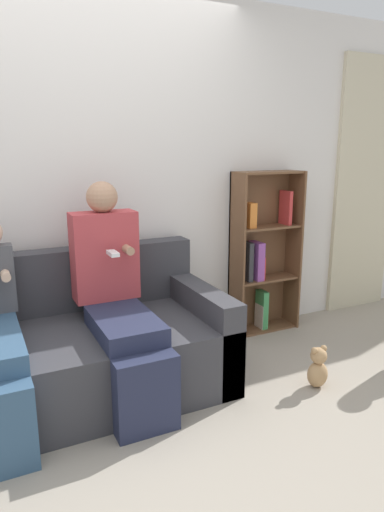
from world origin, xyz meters
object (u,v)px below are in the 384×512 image
child_seated (0,332)px  bookshelf (262,256)px  adult_seated (117,292)px  teddy_bear (318,368)px  couch (77,351)px

child_seated → bookshelf: bearing=14.5°
adult_seated → teddy_bear: size_ratio=4.65×
couch → child_seated: child_seated is taller
child_seated → teddy_bear: 1.92m
adult_seated → child_seated: bearing=-174.7°
couch → adult_seated: 0.45m
child_seated → teddy_bear: size_ratio=3.97×
teddy_bear → adult_seated: bearing=156.0°
child_seated → bookshelf: (2.04, 0.53, 0.09)m
bookshelf → child_seated: bearing=-165.5°
couch → adult_seated: bearing=-18.8°
child_seated → bookshelf: size_ratio=0.84×
teddy_bear → couch: bearing=156.8°
adult_seated → bookshelf: bearing=18.7°
adult_seated → child_seated: (-0.67, -0.06, -0.11)m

